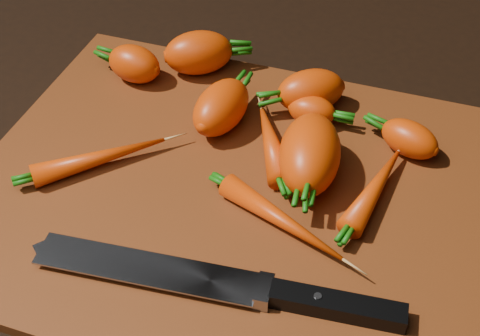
% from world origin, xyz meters
% --- Properties ---
extents(ground, '(2.00, 2.00, 0.01)m').
position_xyz_m(ground, '(0.00, 0.00, -0.01)').
color(ground, black).
extents(cutting_board, '(0.50, 0.40, 0.01)m').
position_xyz_m(cutting_board, '(0.00, 0.00, 0.01)').
color(cutting_board, maroon).
rests_on(cutting_board, ground).
extents(carrot_0, '(0.09, 0.08, 0.05)m').
position_xyz_m(carrot_0, '(-0.10, 0.17, 0.04)').
color(carrot_0, '#EB440A').
rests_on(carrot_0, cutting_board).
extents(carrot_1, '(0.07, 0.05, 0.04)m').
position_xyz_m(carrot_1, '(-0.16, 0.13, 0.03)').
color(carrot_1, '#EB440A').
rests_on(carrot_1, cutting_board).
extents(carrot_2, '(0.07, 0.11, 0.06)m').
position_xyz_m(carrot_2, '(0.06, 0.04, 0.04)').
color(carrot_2, '#EB440A').
rests_on(carrot_2, cutting_board).
extents(carrot_3, '(0.06, 0.09, 0.05)m').
position_xyz_m(carrot_3, '(-0.05, 0.08, 0.04)').
color(carrot_3, '#EB440A').
rests_on(carrot_3, cutting_board).
extents(carrot_4, '(0.09, 0.08, 0.05)m').
position_xyz_m(carrot_4, '(0.03, 0.14, 0.03)').
color(carrot_4, '#EB440A').
rests_on(carrot_4, cutting_board).
extents(carrot_5, '(0.05, 0.03, 0.03)m').
position_xyz_m(carrot_5, '(0.04, 0.12, 0.03)').
color(carrot_5, '#EB440A').
rests_on(carrot_5, cutting_board).
extents(carrot_6, '(0.07, 0.05, 0.04)m').
position_xyz_m(carrot_6, '(0.14, 0.10, 0.03)').
color(carrot_6, '#EB440A').
rests_on(carrot_6, cutting_board).
extents(carrot_7, '(0.05, 0.12, 0.02)m').
position_xyz_m(carrot_7, '(0.12, 0.03, 0.02)').
color(carrot_7, '#EB440A').
rests_on(carrot_7, cutting_board).
extents(carrot_8, '(0.13, 0.07, 0.02)m').
position_xyz_m(carrot_8, '(0.05, -0.03, 0.02)').
color(carrot_8, '#EB440A').
rests_on(carrot_8, cutting_board).
extents(carrot_9, '(0.07, 0.11, 0.03)m').
position_xyz_m(carrot_9, '(0.02, 0.06, 0.03)').
color(carrot_9, '#EB440A').
rests_on(carrot_9, cutting_board).
extents(carrot_10, '(0.11, 0.11, 0.02)m').
position_xyz_m(carrot_10, '(-0.13, -0.01, 0.02)').
color(carrot_10, '#EB440A').
rests_on(carrot_10, cutting_board).
extents(knife, '(0.31, 0.05, 0.02)m').
position_xyz_m(knife, '(-0.02, -0.12, 0.02)').
color(knife, gray).
rests_on(knife, cutting_board).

